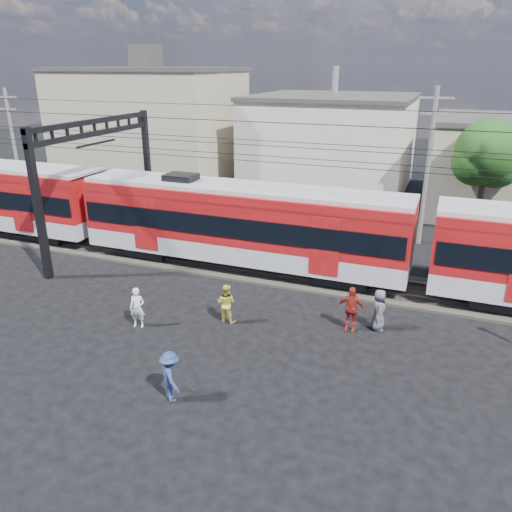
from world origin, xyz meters
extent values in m
plane|color=black|center=(0.00, 0.00, 0.00)|extent=(120.00, 120.00, 0.00)
cube|color=#2D2823|center=(0.00, 8.00, 0.06)|extent=(70.00, 3.40, 0.12)
cube|color=#59544C|center=(0.00, 7.25, 0.18)|extent=(70.00, 0.12, 0.12)
cube|color=#59544C|center=(0.00, 8.75, 0.18)|extent=(70.00, 0.12, 0.12)
cube|color=black|center=(-13.63, 8.00, 0.35)|extent=(2.40, 2.20, 0.70)
cube|color=black|center=(-7.07, 8.00, 0.35)|extent=(2.40, 2.20, 0.70)
cube|color=black|center=(3.17, 8.00, 0.35)|extent=(2.40, 2.20, 0.70)
cube|color=#A6A8AE|center=(-1.95, 8.00, 1.15)|extent=(16.00, 3.00, 0.90)
cube|color=maroon|center=(-1.95, 8.00, 2.80)|extent=(16.00, 3.00, 2.40)
cube|color=black|center=(-1.95, 8.00, 2.55)|extent=(15.68, 3.08, 0.95)
cube|color=#A6A8AE|center=(-1.95, 8.00, 4.05)|extent=(16.00, 2.60, 0.25)
cube|color=black|center=(9.73, 8.00, 0.35)|extent=(2.40, 2.20, 0.70)
cube|color=black|center=(-10.00, 3.50, 3.50)|extent=(0.30, 0.30, 7.00)
cube|color=black|center=(-10.00, 12.50, 3.50)|extent=(0.30, 0.30, 7.00)
cube|color=black|center=(-10.00, 8.00, 6.80)|extent=(0.25, 9.30, 0.25)
cube|color=black|center=(-10.00, 8.00, 6.20)|extent=(0.25, 9.30, 0.25)
cylinder|color=black|center=(0.00, 7.30, 5.50)|extent=(70.00, 0.03, 0.03)
cylinder|color=black|center=(0.00, 8.70, 5.50)|extent=(70.00, 0.03, 0.03)
cylinder|color=black|center=(0.00, 7.30, 6.20)|extent=(70.00, 0.03, 0.03)
cylinder|color=black|center=(0.00, 8.70, 6.20)|extent=(70.00, 0.03, 0.03)
cylinder|color=black|center=(0.00, 4.50, 7.50)|extent=(70.00, 0.03, 0.03)
cylinder|color=black|center=(0.00, 11.50, 7.50)|extent=(70.00, 0.03, 0.03)
cube|color=gray|center=(-17.00, 24.00, 4.50)|extent=(14.00, 10.00, 9.00)
cube|color=#3F3D3A|center=(-17.00, 24.00, 9.15)|extent=(14.28, 10.20, 0.30)
cube|color=beige|center=(-2.00, 27.00, 3.50)|extent=(12.00, 12.00, 7.00)
cube|color=#3F3D3A|center=(-2.00, 27.00, 7.15)|extent=(12.24, 12.24, 0.30)
cylinder|color=slate|center=(6.00, 15.00, 4.25)|extent=(0.24, 0.24, 8.50)
cube|color=slate|center=(6.00, 15.00, 7.90)|extent=(1.80, 0.12, 0.12)
cube|color=slate|center=(6.00, 15.00, 7.10)|extent=(1.40, 0.12, 0.12)
cylinder|color=slate|center=(-22.00, 14.00, 4.00)|extent=(0.24, 0.24, 8.00)
cube|color=slate|center=(-22.00, 14.00, 7.40)|extent=(1.80, 0.12, 0.12)
cube|color=slate|center=(-22.00, 14.00, 6.60)|extent=(1.40, 0.12, 0.12)
cylinder|color=#382619|center=(9.00, 18.00, 1.96)|extent=(0.36, 0.36, 3.92)
sphere|color=#1E4213|center=(9.00, 18.00, 4.90)|extent=(3.64, 3.64, 3.64)
sphere|color=#1E4213|center=(9.60, 18.30, 4.20)|extent=(2.80, 2.80, 2.80)
imported|color=silver|center=(-3.36, 1.04, 0.80)|extent=(0.66, 0.52, 1.59)
imported|color=gold|center=(-0.35, 2.62, 0.79)|extent=(0.77, 0.60, 1.58)
imported|color=navy|center=(0.15, -2.46, 0.82)|extent=(1.20, 1.15, 1.64)
imported|color=maroon|center=(4.31, 3.71, 0.90)|extent=(1.05, 0.44, 1.80)
imported|color=#504F54|center=(5.29, 4.17, 0.82)|extent=(0.67, 0.89, 1.64)
camera|label=1|loc=(7.06, -13.23, 9.48)|focal=35.00mm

